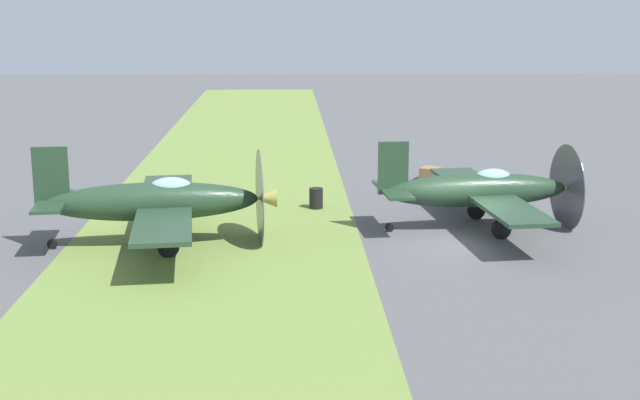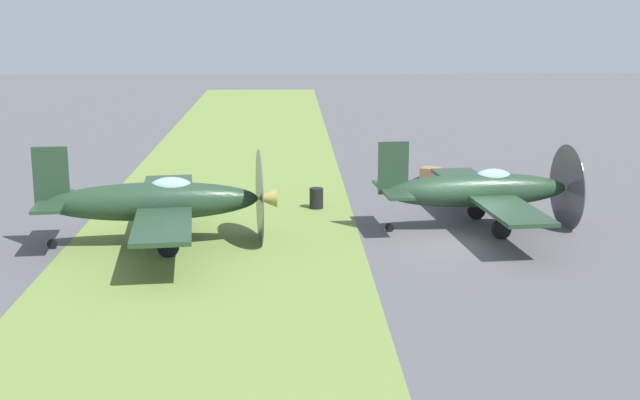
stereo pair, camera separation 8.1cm
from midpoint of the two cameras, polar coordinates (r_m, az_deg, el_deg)
ground_plane at (r=33.16m, az=9.15°, el=-2.86°), size 160.00×160.00×0.00m
grass_verge at (r=32.64m, az=-6.81°, el=-3.02°), size 120.00×11.00×0.01m
airplane_lead at (r=35.20m, az=10.45°, el=0.63°), size 10.54×8.35×3.74m
airplane_wingman at (r=32.81m, az=-10.46°, el=-0.09°), size 11.13×8.82×3.95m
ground_crew_chief at (r=43.87m, az=15.62°, el=1.87°), size 0.56×0.38×1.73m
fuel_drum at (r=38.32m, az=-0.18°, el=0.12°), size 0.60×0.60×0.90m
supply_crate at (r=44.87m, az=7.27°, el=1.70°), size 1.23×1.23×0.64m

